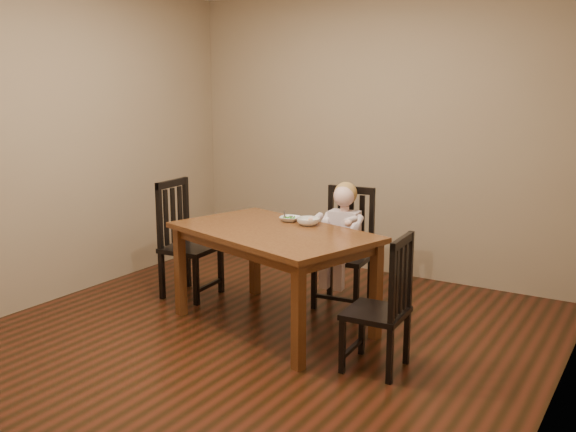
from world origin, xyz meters
The scene contains 9 objects.
room centered at (0.00, 0.00, 1.35)m, with size 4.01×4.01×2.71m.
dining_table centered at (-0.05, 0.22, 0.67)m, with size 1.72×1.30×0.76m.
chair_child centered at (0.19, 0.96, 0.47)m, with size 0.47×0.45×0.99m.
chair_left centered at (-1.10, 0.44, 0.49)m, with size 0.45×0.47×1.02m.
chair_right centered at (0.97, -0.06, 0.43)m, with size 0.39×0.41×0.91m.
toddler centered at (0.20, 0.91, 0.62)m, with size 0.33×0.41×0.57m, color silver, non-canonical shape.
bowl_peas centered at (-0.09, 0.54, 0.78)m, with size 0.16×0.16×0.04m, color white.
bowl_veg centered at (0.10, 0.49, 0.79)m, with size 0.18×0.18×0.06m, color white.
fork centered at (-0.14, 0.53, 0.81)m, with size 0.08×0.12×0.05m.
Camera 1 is at (2.50, -3.71, 1.85)m, focal length 40.00 mm.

